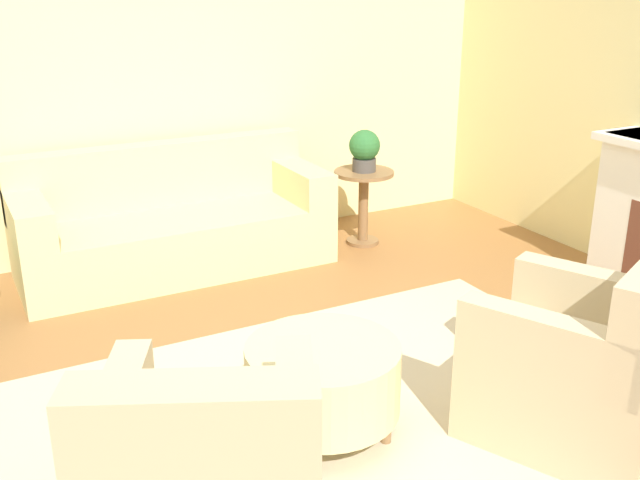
% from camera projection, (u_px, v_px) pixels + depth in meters
% --- Properties ---
extents(ground_plane, '(16.00, 16.00, 0.00)m').
position_uv_depth(ground_plane, '(345.00, 422.00, 3.67)').
color(ground_plane, '#996638').
extents(wall_back, '(9.68, 0.12, 2.80)m').
position_uv_depth(wall_back, '(156.00, 68.00, 5.61)').
color(wall_back, beige).
rests_on(wall_back, ground_plane).
extents(rug, '(3.23, 2.35, 0.01)m').
position_uv_depth(rug, '(345.00, 421.00, 3.67)').
color(rug, beige).
rests_on(rug, ground_plane).
extents(couch, '(2.23, 0.85, 0.89)m').
position_uv_depth(couch, '(174.00, 226.00, 5.49)').
color(couch, beige).
rests_on(couch, ground_plane).
extents(armchair_right, '(1.05, 1.09, 0.94)m').
position_uv_depth(armchair_right, '(585.00, 368.00, 3.44)').
color(armchair_right, '#C6B289').
rests_on(armchair_right, rug).
extents(ottoman_table, '(0.73, 0.73, 0.45)m').
position_uv_depth(ottoman_table, '(323.00, 378.00, 3.49)').
color(ottoman_table, beige).
rests_on(ottoman_table, rug).
extents(side_table, '(0.47, 0.47, 0.60)m').
position_uv_depth(side_table, '(364.00, 195.00, 5.95)').
color(side_table, olive).
rests_on(side_table, ground_plane).
extents(potted_plant_on_side_table, '(0.24, 0.24, 0.33)m').
position_uv_depth(potted_plant_on_side_table, '(364.00, 149.00, 5.83)').
color(potted_plant_on_side_table, '#4C4742').
rests_on(potted_plant_on_side_table, side_table).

